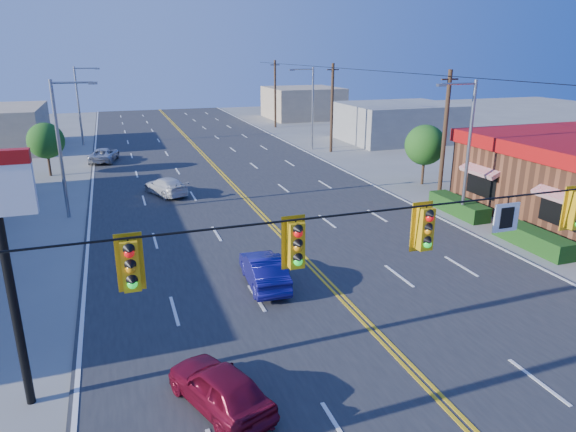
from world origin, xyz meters
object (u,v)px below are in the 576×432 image
object	(u,v)px
signal_span	(460,244)
car_blue	(264,271)
car_magenta	(220,389)
car_white	(166,187)
pizza_hut_sign	(0,230)
car_silver	(104,155)

from	to	relation	value
signal_span	car_blue	xyz separation A→B (m)	(-2.49, 9.12, -4.22)
car_magenta	car_white	world-z (taller)	car_magenta
signal_span	pizza_hut_sign	distance (m)	11.60
signal_span	car_silver	distance (m)	39.34
car_magenta	car_blue	xyz separation A→B (m)	(3.37, 7.12, 0.03)
pizza_hut_sign	car_silver	xyz separation A→B (m)	(2.09, 34.11, -4.57)
car_blue	car_white	bearing A→B (deg)	-78.19
pizza_hut_sign	car_blue	world-z (taller)	pizza_hut_sign
pizza_hut_sign	car_silver	distance (m)	34.48
car_silver	car_white	bearing A→B (deg)	119.14
pizza_hut_sign	car_blue	size ratio (longest dim) A/B	1.69
car_magenta	car_silver	distance (m)	36.23
pizza_hut_sign	car_magenta	xyz separation A→B (m)	(5.03, -2.00, -4.55)
signal_span	car_blue	bearing A→B (deg)	105.26
pizza_hut_sign	car_white	xyz separation A→B (m)	(6.07, 21.01, -4.59)
car_magenta	car_white	distance (m)	23.03
pizza_hut_sign	car_magenta	size ratio (longest dim) A/B	1.83
pizza_hut_sign	car_white	distance (m)	22.34
car_magenta	car_white	xyz separation A→B (m)	(1.04, 23.01, -0.04)
car_blue	car_silver	xyz separation A→B (m)	(-6.30, 28.99, -0.06)
car_magenta	car_blue	distance (m)	7.87
car_white	car_silver	size ratio (longest dim) A/B	0.93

